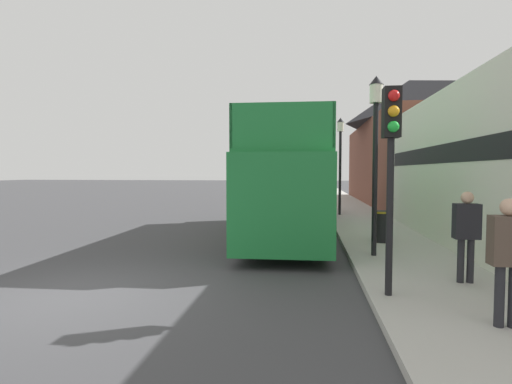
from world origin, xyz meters
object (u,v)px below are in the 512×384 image
pedestrian_second (466,228)px  lamp_post_second (340,148)px  traffic_signal (391,144)px  litter_bin (381,225)px  parked_car_ahead_of_bus (305,200)px  lamp_post_nearest (376,132)px  pedestrian_nearest (508,250)px  tour_bus (288,186)px

pedestrian_second → lamp_post_second: (-1.41, 12.09, 2.23)m
traffic_signal → litter_bin: size_ratio=3.75×
parked_car_ahead_of_bus → lamp_post_second: lamp_post_second is taller
parked_car_ahead_of_bus → litter_bin: parked_car_ahead_of_bus is taller
lamp_post_nearest → pedestrian_nearest: bearing=-77.5°
parked_car_ahead_of_bus → pedestrian_second: size_ratio=2.60×
parked_car_ahead_of_bus → litter_bin: (2.33, -8.94, -0.10)m
pedestrian_second → litter_bin: size_ratio=1.85×
traffic_signal → pedestrian_second: bearing=31.8°
tour_bus → lamp_post_nearest: size_ratio=2.24×
litter_bin → tour_bus: bearing=150.2°
pedestrian_second → lamp_post_second: bearing=96.7°
tour_bus → litter_bin: bearing=-30.8°
pedestrian_nearest → lamp_post_second: size_ratio=0.37×
tour_bus → pedestrian_nearest: tour_bus is taller
pedestrian_nearest → lamp_post_second: lamp_post_second is taller
traffic_signal → lamp_post_nearest: 3.41m
parked_car_ahead_of_bus → traffic_signal: (1.50, -14.31, 2.01)m
parked_car_ahead_of_bus → lamp_post_second: bearing=-34.3°
pedestrian_second → litter_bin: pedestrian_second is taller
parked_car_ahead_of_bus → litter_bin: size_ratio=4.81×
lamp_post_second → parked_car_ahead_of_bus: bearing=144.8°
parked_car_ahead_of_bus → lamp_post_nearest: lamp_post_nearest is taller
pedestrian_second → lamp_post_nearest: (-1.33, 2.35, 2.08)m
pedestrian_nearest → lamp_post_nearest: size_ratio=0.39×
traffic_signal → litter_bin: traffic_signal is taller
traffic_signal → lamp_post_second: size_ratio=0.75×
parked_car_ahead_of_bus → lamp_post_nearest: (1.79, -10.95, 2.53)m
pedestrian_nearest → pedestrian_second: (0.31, 2.26, -0.01)m
lamp_post_nearest → parked_car_ahead_of_bus: bearing=99.3°
traffic_signal → lamp_post_nearest: (0.29, 3.36, 0.52)m
tour_bus → pedestrian_nearest: bearing=-68.7°
pedestrian_nearest → litter_bin: bearing=94.2°
lamp_post_nearest → pedestrian_second: bearing=-60.4°
tour_bus → litter_bin: size_ratio=10.66×
traffic_signal → lamp_post_nearest: bearing=85.0°
traffic_signal → parked_car_ahead_of_bus: bearing=96.0°
pedestrian_second → lamp_post_second: size_ratio=0.37×
tour_bus → lamp_post_nearest: bearing=-58.1°
lamp_post_nearest → lamp_post_second: lamp_post_second is taller
traffic_signal → litter_bin: bearing=81.2°
tour_bus → parked_car_ahead_of_bus: bearing=84.4°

